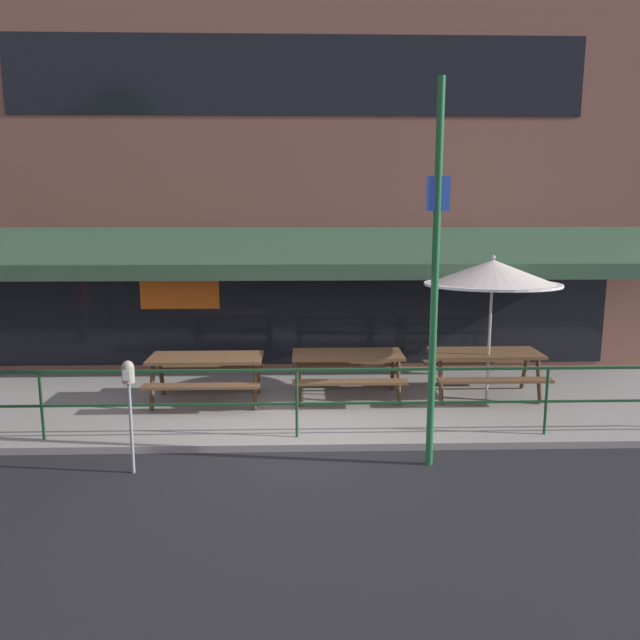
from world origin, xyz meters
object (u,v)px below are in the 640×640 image
(picnic_table_right, at_px, (485,361))
(parking_meter_near, at_px, (129,383))
(street_sign_pole, at_px, (435,276))
(picnic_table_left, at_px, (206,366))
(picnic_table_centre, at_px, (347,363))
(patio_umbrella_right, at_px, (493,274))

(picnic_table_right, xyz_separation_m, parking_meter_near, (-5.11, -2.67, 0.44))
(parking_meter_near, xyz_separation_m, street_sign_pole, (3.69, 0.14, 1.26))
(picnic_table_left, relative_size, street_sign_pole, 0.38)
(picnic_table_centre, xyz_separation_m, street_sign_pole, (0.86, -2.49, 1.70))
(picnic_table_centre, distance_m, parking_meter_near, 3.89)
(picnic_table_right, xyz_separation_m, patio_umbrella_right, (0.00, -0.18, 1.47))
(picnic_table_left, xyz_separation_m, street_sign_pole, (3.15, -2.34, 1.70))
(picnic_table_right, height_order, parking_meter_near, parking_meter_near)
(picnic_table_centre, relative_size, street_sign_pole, 0.38)
(patio_umbrella_right, xyz_separation_m, parking_meter_near, (-5.11, -2.49, -1.03))
(parking_meter_near, relative_size, street_sign_pole, 0.30)
(picnic_table_centre, height_order, patio_umbrella_right, patio_umbrella_right)
(picnic_table_left, xyz_separation_m, picnic_table_centre, (2.29, 0.16, 0.00))
(picnic_table_right, bearing_deg, patio_umbrella_right, -90.00)
(parking_meter_near, bearing_deg, picnic_table_right, 27.55)
(picnic_table_centre, relative_size, picnic_table_right, 1.00)
(patio_umbrella_right, bearing_deg, picnic_table_right, 90.00)
(picnic_table_left, height_order, picnic_table_right, same)
(street_sign_pole, bearing_deg, picnic_table_left, 143.41)
(picnic_table_left, xyz_separation_m, parking_meter_near, (-0.54, -2.48, 0.44))
(parking_meter_near, bearing_deg, street_sign_pole, 2.25)
(patio_umbrella_right, relative_size, parking_meter_near, 1.67)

